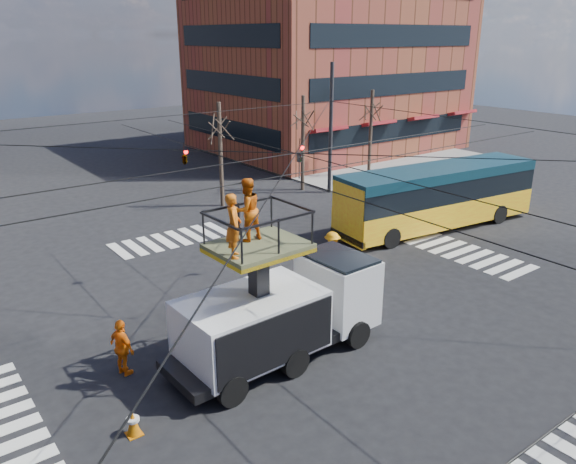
{
  "coord_description": "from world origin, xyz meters",
  "views": [
    {
      "loc": [
        -11.0,
        -14.15,
        9.51
      ],
      "look_at": [
        0.67,
        1.34,
        2.68
      ],
      "focal_mm": 35.0,
      "sensor_mm": 36.0,
      "label": 1
    }
  ],
  "objects_px": {
    "traffic_cone": "(133,423)",
    "flagger": "(332,253)",
    "city_bus": "(437,195)",
    "utility_truck": "(280,298)",
    "worker_ground": "(122,348)"
  },
  "relations": [
    {
      "from": "utility_truck",
      "to": "city_bus",
      "type": "relative_size",
      "value": 0.61
    },
    {
      "from": "flagger",
      "to": "worker_ground",
      "type": "bearing_deg",
      "value": -75.34
    },
    {
      "from": "city_bus",
      "to": "flagger",
      "type": "distance_m",
      "value": 8.42
    },
    {
      "from": "traffic_cone",
      "to": "city_bus",
      "type": "bearing_deg",
      "value": 17.41
    },
    {
      "from": "traffic_cone",
      "to": "worker_ground",
      "type": "relative_size",
      "value": 0.4
    },
    {
      "from": "utility_truck",
      "to": "traffic_cone",
      "type": "distance_m",
      "value": 5.48
    },
    {
      "from": "city_bus",
      "to": "flagger",
      "type": "bearing_deg",
      "value": -164.29
    },
    {
      "from": "city_bus",
      "to": "traffic_cone",
      "type": "xyz_separation_m",
      "value": [
        -18.95,
        -5.94,
        -1.37
      ]
    },
    {
      "from": "city_bus",
      "to": "worker_ground",
      "type": "height_order",
      "value": "city_bus"
    },
    {
      "from": "traffic_cone",
      "to": "flagger",
      "type": "relative_size",
      "value": 0.38
    },
    {
      "from": "city_bus",
      "to": "utility_truck",
      "type": "bearing_deg",
      "value": -152.65
    },
    {
      "from": "utility_truck",
      "to": "city_bus",
      "type": "xyz_separation_m",
      "value": [
        13.77,
        5.13,
        -0.23
      ]
    },
    {
      "from": "traffic_cone",
      "to": "flagger",
      "type": "distance_m",
      "value": 11.66
    },
    {
      "from": "utility_truck",
      "to": "traffic_cone",
      "type": "bearing_deg",
      "value": -172.91
    },
    {
      "from": "utility_truck",
      "to": "flagger",
      "type": "distance_m",
      "value": 6.78
    }
  ]
}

